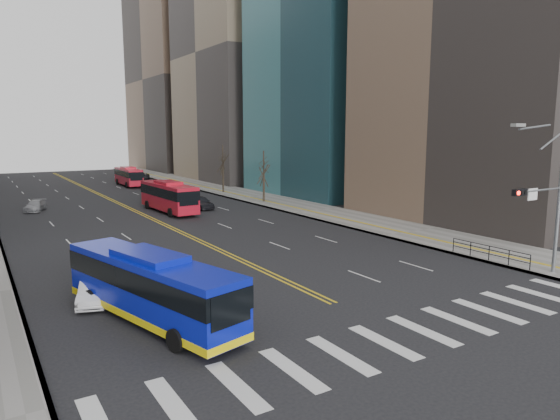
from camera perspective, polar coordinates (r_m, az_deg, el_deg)
name	(u,v)px	position (r m, az deg, el deg)	size (l,w,h in m)	color
ground	(404,336)	(23.36, 13.97, -13.81)	(220.00, 220.00, 0.00)	black
sidewalk_right	(255,197)	(69.00, -2.86, 1.50)	(7.00, 130.00, 0.15)	gray
crosswalk	(404,336)	(23.36, 13.97, -13.80)	(26.70, 4.00, 0.01)	silver
centerline	(108,198)	(72.13, -19.09, 1.29)	(0.55, 100.00, 0.01)	gold
office_towers	(79,33)	(86.16, -21.98, 18.29)	(83.00, 134.00, 58.00)	gray
signal_mast	(546,200)	(34.17, 28.13, 1.01)	(5.37, 0.37, 9.39)	gray
pedestrian_railing	(489,251)	(37.40, 22.79, -4.31)	(0.06, 6.06, 1.02)	black
street_trees	(78,176)	(50.28, -22.09, 3.62)	(35.20, 47.20, 7.60)	black
blue_bus	(150,285)	(24.55, -14.60, -8.32)	(5.32, 11.78, 3.37)	#0C19B4
red_bus_near	(169,195)	(57.46, -12.62, 1.70)	(3.16, 11.12, 3.50)	red
red_bus_far	(128,175)	(87.52, -16.94, 3.83)	(2.73, 10.11, 3.22)	red
car_white	(94,292)	(28.27, -20.50, -8.72)	(1.34, 3.85, 1.27)	silver
car_dark_mid	(201,202)	(59.27, -9.03, 0.86)	(1.79, 4.46, 1.52)	black
car_silver	(35,206)	(63.30, -26.18, 0.43)	(1.72, 4.23, 1.23)	gray
car_dark_far	(144,176)	(99.07, -15.28, 3.74)	(1.93, 4.19, 1.17)	black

